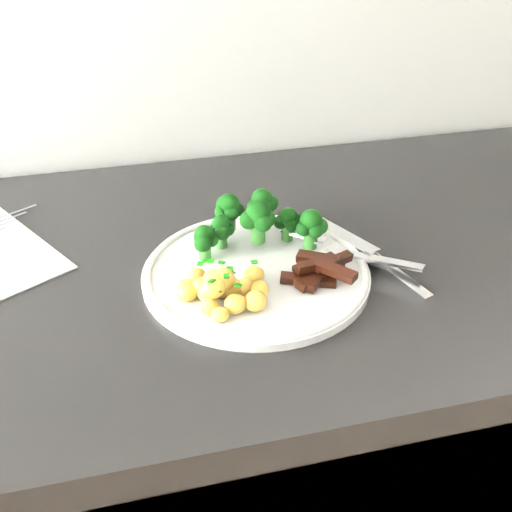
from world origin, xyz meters
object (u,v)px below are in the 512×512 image
(broccoli, at_px, (258,219))
(fork, at_px, (353,252))
(counter, at_px, (205,498))
(knife, at_px, (381,264))
(plate, at_px, (256,272))
(potatoes, at_px, (223,289))
(beef_strips, at_px, (320,271))

(broccoli, height_order, fork, broccoli)
(counter, distance_m, knife, 0.51)
(knife, bearing_deg, counter, 162.53)
(plate, bearing_deg, broccoli, 73.98)
(fork, bearing_deg, counter, 165.44)
(counter, xyz_separation_m, potatoes, (0.02, -0.10, 0.47))
(counter, bearing_deg, broccoli, 6.58)
(broccoli, xyz_separation_m, beef_strips, (0.05, -0.09, -0.02))
(potatoes, relative_size, beef_strips, 1.08)
(plate, height_order, knife, knife)
(potatoes, relative_size, fork, 0.73)
(broccoli, relative_size, fork, 1.17)
(beef_strips, bearing_deg, broccoli, 118.58)
(plate, relative_size, broccoli, 1.62)
(plate, xyz_separation_m, fork, (0.12, -0.00, 0.01))
(counter, distance_m, beef_strips, 0.50)
(plate, distance_m, broccoli, 0.07)
(plate, height_order, broccoli, broccoli)
(counter, xyz_separation_m, beef_strips, (0.14, -0.08, 0.47))
(counter, xyz_separation_m, knife, (0.22, -0.07, 0.46))
(fork, bearing_deg, broccoli, 149.71)
(counter, relative_size, knife, 11.86)
(potatoes, distance_m, fork, 0.18)
(broccoli, relative_size, potatoes, 1.61)
(plate, bearing_deg, counter, 145.86)
(plate, distance_m, potatoes, 0.07)
(knife, bearing_deg, fork, 145.66)
(fork, relative_size, knife, 0.69)
(potatoes, distance_m, knife, 0.20)
(beef_strips, xyz_separation_m, fork, (0.05, 0.03, -0.00))
(plate, xyz_separation_m, beef_strips, (0.07, -0.03, 0.01))
(counter, xyz_separation_m, fork, (0.19, -0.05, 0.47))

